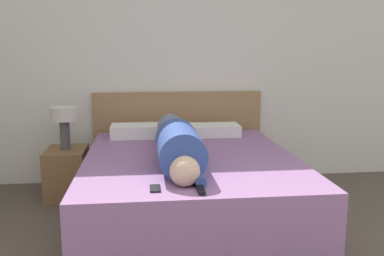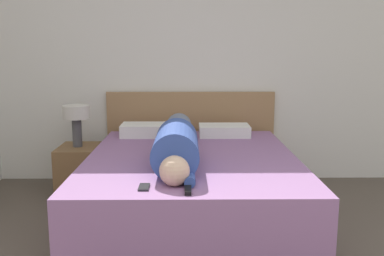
{
  "view_description": "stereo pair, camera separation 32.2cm",
  "coord_description": "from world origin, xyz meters",
  "px_view_note": "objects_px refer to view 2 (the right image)",
  "views": [
    {
      "loc": [
        -0.56,
        -1.21,
        1.39
      ],
      "look_at": [
        -0.2,
        1.94,
        0.81
      ],
      "focal_mm": 40.0,
      "sensor_mm": 36.0,
      "label": 1
    },
    {
      "loc": [
        -0.23,
        -1.23,
        1.39
      ],
      "look_at": [
        -0.2,
        1.94,
        0.81
      ],
      "focal_mm": 40.0,
      "sensor_mm": 36.0,
      "label": 2
    }
  ],
  "objects_px": {
    "nightstand": "(79,170)",
    "person_lying": "(177,143)",
    "table_lamp": "(76,116)",
    "pillow_near_headboard": "(148,130)",
    "pillow_second": "(224,130)",
    "tv_remote": "(188,190)",
    "bed": "(192,188)",
    "cell_phone": "(144,187)"
  },
  "relations": [
    {
      "from": "nightstand",
      "to": "person_lying",
      "type": "bearing_deg",
      "value": -41.97
    },
    {
      "from": "table_lamp",
      "to": "pillow_near_headboard",
      "type": "height_order",
      "value": "table_lamp"
    },
    {
      "from": "pillow_second",
      "to": "tv_remote",
      "type": "bearing_deg",
      "value": -102.0
    },
    {
      "from": "bed",
      "to": "table_lamp",
      "type": "height_order",
      "value": "table_lamp"
    },
    {
      "from": "nightstand",
      "to": "pillow_near_headboard",
      "type": "relative_size",
      "value": 0.94
    },
    {
      "from": "person_lying",
      "to": "tv_remote",
      "type": "relative_size",
      "value": 10.54
    },
    {
      "from": "table_lamp",
      "to": "cell_phone",
      "type": "distance_m",
      "value": 1.76
    },
    {
      "from": "bed",
      "to": "tv_remote",
      "type": "bearing_deg",
      "value": -92.05
    },
    {
      "from": "table_lamp",
      "to": "pillow_near_headboard",
      "type": "relative_size",
      "value": 0.78
    },
    {
      "from": "bed",
      "to": "person_lying",
      "type": "relative_size",
      "value": 1.31
    },
    {
      "from": "bed",
      "to": "table_lamp",
      "type": "distance_m",
      "value": 1.41
    },
    {
      "from": "bed",
      "to": "table_lamp",
      "type": "xyz_separation_m",
      "value": [
        -1.1,
        0.73,
        0.48
      ]
    },
    {
      "from": "person_lying",
      "to": "tv_remote",
      "type": "bearing_deg",
      "value": -83.69
    },
    {
      "from": "pillow_second",
      "to": "tv_remote",
      "type": "height_order",
      "value": "pillow_second"
    },
    {
      "from": "nightstand",
      "to": "pillow_near_headboard",
      "type": "height_order",
      "value": "pillow_near_headboard"
    },
    {
      "from": "table_lamp",
      "to": "tv_remote",
      "type": "distance_m",
      "value": 1.96
    },
    {
      "from": "nightstand",
      "to": "table_lamp",
      "type": "distance_m",
      "value": 0.53
    },
    {
      "from": "person_lying",
      "to": "tv_remote",
      "type": "height_order",
      "value": "person_lying"
    },
    {
      "from": "pillow_near_headboard",
      "to": "tv_remote",
      "type": "relative_size",
      "value": 3.43
    },
    {
      "from": "nightstand",
      "to": "person_lying",
      "type": "height_order",
      "value": "person_lying"
    },
    {
      "from": "pillow_near_headboard",
      "to": "pillow_second",
      "type": "relative_size",
      "value": 1.05
    },
    {
      "from": "nightstand",
      "to": "pillow_second",
      "type": "height_order",
      "value": "pillow_second"
    },
    {
      "from": "nightstand",
      "to": "pillow_near_headboard",
      "type": "xyz_separation_m",
      "value": [
        0.68,
        0.06,
        0.38
      ]
    },
    {
      "from": "nightstand",
      "to": "pillow_near_headboard",
      "type": "distance_m",
      "value": 0.78
    },
    {
      "from": "pillow_near_headboard",
      "to": "tv_remote",
      "type": "bearing_deg",
      "value": -77.0
    },
    {
      "from": "bed",
      "to": "nightstand",
      "type": "xyz_separation_m",
      "value": [
        -1.1,
        0.73,
        -0.05
      ]
    },
    {
      "from": "nightstand",
      "to": "person_lying",
      "type": "distance_m",
      "value": 1.41
    },
    {
      "from": "pillow_near_headboard",
      "to": "pillow_second",
      "type": "distance_m",
      "value": 0.75
    },
    {
      "from": "pillow_near_headboard",
      "to": "table_lamp",
      "type": "bearing_deg",
      "value": -175.21
    },
    {
      "from": "pillow_near_headboard",
      "to": "nightstand",
      "type": "bearing_deg",
      "value": -175.21
    },
    {
      "from": "nightstand",
      "to": "table_lamp",
      "type": "xyz_separation_m",
      "value": [
        0.0,
        -0.0,
        0.53
      ]
    },
    {
      "from": "person_lying",
      "to": "pillow_second",
      "type": "bearing_deg",
      "value": 64.97
    },
    {
      "from": "bed",
      "to": "cell_phone",
      "type": "height_order",
      "value": "cell_phone"
    },
    {
      "from": "nightstand",
      "to": "tv_remote",
      "type": "bearing_deg",
      "value": -56.75
    },
    {
      "from": "bed",
      "to": "person_lying",
      "type": "distance_m",
      "value": 0.46
    },
    {
      "from": "pillow_second",
      "to": "cell_phone",
      "type": "bearing_deg",
      "value": -111.22
    },
    {
      "from": "pillow_near_headboard",
      "to": "person_lying",
      "type": "bearing_deg",
      "value": -71.97
    },
    {
      "from": "tv_remote",
      "to": "cell_phone",
      "type": "xyz_separation_m",
      "value": [
        -0.27,
        0.07,
        -0.01
      ]
    },
    {
      "from": "person_lying",
      "to": "cell_phone",
      "type": "distance_m",
      "value": 0.71
    },
    {
      "from": "nightstand",
      "to": "pillow_second",
      "type": "xyz_separation_m",
      "value": [
        1.43,
        0.06,
        0.38
      ]
    },
    {
      "from": "person_lying",
      "to": "bed",
      "type": "bearing_deg",
      "value": 53.7
    },
    {
      "from": "tv_remote",
      "to": "cell_phone",
      "type": "distance_m",
      "value": 0.28
    }
  ]
}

